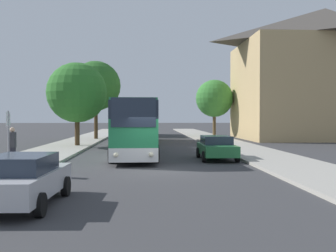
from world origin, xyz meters
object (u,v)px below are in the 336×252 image
(bus_rear, at_px, (142,122))
(pedestrian_waiting_near, at_px, (13,146))
(tree_right_near, at_px, (214,98))
(parked_car_left_curb, at_px, (23,179))
(bus_stop_sign, at_px, (8,134))
(bus_middle, at_px, (142,124))
(bus_front, at_px, (134,127))
(tree_left_near, at_px, (77,93))
(tree_left_far, at_px, (96,86))
(parked_car_right_near, at_px, (217,147))

(bus_rear, height_order, pedestrian_waiting_near, bus_rear)
(tree_right_near, bearing_deg, parked_car_left_curb, -107.69)
(bus_stop_sign, xyz_separation_m, tree_right_near, (14.45, 31.85, 3.06))
(pedestrian_waiting_near, relative_size, tree_right_near, 0.26)
(bus_middle, bearing_deg, bus_front, -89.94)
(tree_left_near, xyz_separation_m, tree_left_far, (0.28, 9.99, 1.34))
(parked_car_left_curb, xyz_separation_m, tree_left_far, (-1.97, 31.78, 5.11))
(bus_middle, xyz_separation_m, tree_left_far, (-5.04, 4.09, 4.08))
(bus_rear, bearing_deg, tree_left_near, -103.30)
(bus_stop_sign, bearing_deg, tree_left_near, 89.43)
(bus_middle, xyz_separation_m, pedestrian_waiting_near, (-6.03, -19.61, -0.69))
(parked_car_right_near, xyz_separation_m, tree_left_far, (-9.58, 20.21, 5.13))
(parked_car_left_curb, distance_m, tree_left_far, 32.25)
(tree_right_near, bearing_deg, bus_middle, -131.74)
(bus_rear, relative_size, parked_car_left_curb, 2.49)
(parked_car_right_near, distance_m, bus_stop_sign, 11.56)
(pedestrian_waiting_near, bearing_deg, bus_front, 49.58)
(parked_car_right_near, distance_m, pedestrian_waiting_near, 11.13)
(parked_car_right_near, relative_size, tree_left_near, 0.62)
(tree_left_far, relative_size, tree_right_near, 1.20)
(bus_front, distance_m, tree_right_near, 26.30)
(bus_front, relative_size, bus_rear, 1.00)
(tree_left_near, bearing_deg, bus_middle, 47.99)
(parked_car_right_near, distance_m, tree_right_near, 26.86)
(bus_front, xyz_separation_m, parked_car_left_curb, (-2.72, -13.34, -1.09))
(tree_left_near, distance_m, tree_right_near, 21.43)
(bus_front, distance_m, bus_middle, 14.36)
(pedestrian_waiting_near, xyz_separation_m, tree_left_far, (0.99, 23.70, 4.77))
(bus_middle, height_order, pedestrian_waiting_near, bus_middle)
(bus_stop_sign, relative_size, tree_right_near, 0.37)
(bus_front, bearing_deg, tree_left_near, 118.98)
(parked_car_right_near, bearing_deg, bus_rear, -80.29)
(parked_car_right_near, relative_size, pedestrian_waiting_near, 2.30)
(bus_front, xyz_separation_m, tree_left_near, (-4.97, 8.45, 2.67))
(tree_left_near, height_order, tree_left_far, tree_left_far)
(bus_front, bearing_deg, parked_car_right_near, -21.36)
(parked_car_left_curb, xyz_separation_m, bus_stop_sign, (-2.41, 5.90, 1.01))
(pedestrian_waiting_near, xyz_separation_m, tree_right_near, (15.00, 29.67, 3.74))
(bus_front, distance_m, bus_stop_sign, 9.03)
(tree_left_near, bearing_deg, bus_front, -59.52)
(parked_car_left_curb, xyz_separation_m, pedestrian_waiting_near, (-2.96, 8.08, 0.34))
(bus_stop_sign, xyz_separation_m, tree_left_near, (0.16, 15.88, 2.75))
(tree_left_near, bearing_deg, bus_stop_sign, -90.57)
(bus_middle, xyz_separation_m, bus_rear, (-0.15, 13.53, 0.07))
(bus_rear, xyz_separation_m, parked_car_left_curb, (-2.91, -41.22, -1.10))
(bus_front, relative_size, bus_middle, 0.97)
(parked_car_left_curb, distance_m, parked_car_right_near, 13.85)
(bus_stop_sign, bearing_deg, parked_car_left_curb, -67.76)
(parked_car_right_near, height_order, tree_left_far, tree_left_far)
(pedestrian_waiting_near, bearing_deg, tree_left_far, 94.41)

